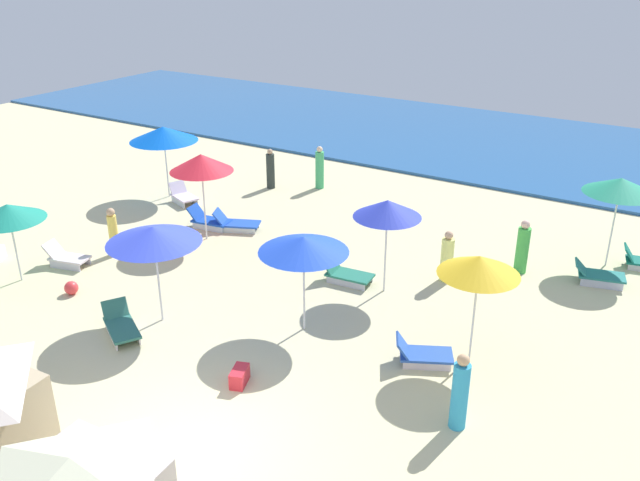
{
  "coord_description": "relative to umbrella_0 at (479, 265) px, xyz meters",
  "views": [
    {
      "loc": [
        7.26,
        -7.14,
        8.7
      ],
      "look_at": [
        -1.69,
        7.29,
        1.17
      ],
      "focal_mm": 37.34,
      "sensor_mm": 36.0,
      "label": 1
    }
  ],
  "objects": [
    {
      "name": "beachgoer_2",
      "position": [
        -0.34,
        5.07,
        -1.65
      ],
      "size": [
        0.45,
        0.45,
        1.62
      ],
      "rotation": [
        0.0,
        0.0,
        1.87
      ],
      "color": "green",
      "rests_on": "ground_plane"
    },
    {
      "name": "lounge_chair_0_0",
      "position": [
        -0.88,
        -0.71,
        -2.17
      ],
      "size": [
        1.45,
        1.17,
        0.63
      ],
      "rotation": [
        0.0,
        0.0,
        2.04
      ],
      "color": "silver",
      "rests_on": "ground_plane"
    },
    {
      "name": "umbrella_0",
      "position": [
        0.0,
        0.0,
        0.0
      ],
      "size": [
        1.8,
        1.8,
        2.63
      ],
      "color": "silver",
      "rests_on": "ground_plane"
    },
    {
      "name": "beachgoer_4",
      "position": [
        -1.97,
        3.43,
        -1.7
      ],
      "size": [
        0.42,
        0.42,
        1.52
      ],
      "rotation": [
        0.0,
        0.0,
        4.5
      ],
      "color": "#E7EA7A",
      "rests_on": "ground_plane"
    },
    {
      "name": "lounge_chair_3_0",
      "position": [
        -12.58,
        4.2,
        -2.14
      ],
      "size": [
        1.37,
        1.02,
        0.69
      ],
      "rotation": [
        0.0,
        0.0,
        1.2
      ],
      "color": "silver",
      "rests_on": "ground_plane"
    },
    {
      "name": "lounge_chair_5_1",
      "position": [
        -11.9,
        -1.59,
        -2.14
      ],
      "size": [
        1.4,
        0.89,
        0.7
      ],
      "rotation": [
        0.0,
        0.0,
        1.83
      ],
      "color": "silver",
      "rests_on": "ground_plane"
    },
    {
      "name": "lounge_chair_1_0",
      "position": [
        -4.34,
        1.87,
        -2.15
      ],
      "size": [
        1.47,
        0.79,
        0.72
      ],
      "rotation": [
        0.0,
        0.0,
        1.66
      ],
      "color": "silver",
      "rests_on": "ground_plane"
    },
    {
      "name": "beachgoer_0",
      "position": [
        -11.26,
        -0.28,
        -1.66
      ],
      "size": [
        0.28,
        0.28,
        1.52
      ],
      "rotation": [
        0.0,
        0.0,
        3.14
      ],
      "color": "#F9D85B",
      "rests_on": "ground_plane"
    },
    {
      "name": "lounge_chair_7_0",
      "position": [
        -7.62,
        -3.43,
        -2.17
      ],
      "size": [
        1.58,
        1.27,
        0.67
      ],
      "rotation": [
        0.0,
        0.0,
        1.05
      ],
      "color": "silver",
      "rests_on": "ground_plane"
    },
    {
      "name": "umbrella_1",
      "position": [
        -3.17,
        1.95,
        0.02
      ],
      "size": [
        1.81,
        1.81,
        2.66
      ],
      "color": "silver",
      "rests_on": "ground_plane"
    },
    {
      "name": "umbrella_3",
      "position": [
        -13.52,
        4.43,
        0.02
      ],
      "size": [
        2.49,
        2.49,
        2.69
      ],
      "color": "silver",
      "rests_on": "ground_plane"
    },
    {
      "name": "beachgoer_3",
      "position": [
        -9.17,
        8.25,
        -1.62
      ],
      "size": [
        0.43,
        0.43,
        1.68
      ],
      "rotation": [
        0.0,
        0.0,
        5.92
      ],
      "color": "#42B16A",
      "rests_on": "ground_plane"
    },
    {
      "name": "lounge_chair_2_0",
      "position": [
        -9.34,
        3.19,
        -2.16
      ],
      "size": [
        1.64,
        1.21,
        0.67
      ],
      "rotation": [
        0.0,
        0.0,
        1.99
      ],
      "color": "silver",
      "rests_on": "ground_plane"
    },
    {
      "name": "umbrella_7",
      "position": [
        -7.26,
        -2.41,
        -0.05
      ],
      "size": [
        2.31,
        2.31,
        2.56
      ],
      "color": "silver",
      "rests_on": "ground_plane"
    },
    {
      "name": "ocean",
      "position": [
        -3.39,
        18.02,
        -2.34
      ],
      "size": [
        60.0,
        12.76,
        0.12
      ],
      "primitive_type": "cube",
      "color": "#265A97",
      "rests_on": "ground_plane"
    },
    {
      "name": "umbrella_2",
      "position": [
        -9.67,
        2.11,
        0.16
      ],
      "size": [
        1.99,
        1.99,
        2.84
      ],
      "color": "silver",
      "rests_on": "ground_plane"
    },
    {
      "name": "beach_ball_1",
      "position": [
        -10.33,
        -2.71,
        -2.22
      ],
      "size": [
        0.37,
        0.37,
        0.37
      ],
      "primitive_type": "sphere",
      "color": "#EB383A",
      "rests_on": "ground_plane"
    },
    {
      "name": "ground_plane",
      "position": [
        -3.39,
        -5.61,
        -2.4
      ],
      "size": [
        60.0,
        60.0,
        0.0
      ],
      "primitive_type": "plane",
      "color": "beige"
    },
    {
      "name": "cooler_box_0",
      "position": [
        -3.91,
        -3.51,
        -2.22
      ],
      "size": [
        0.48,
        0.64,
        0.37
      ],
      "primitive_type": "cube",
      "rotation": [
        0.0,
        0.0,
        1.92
      ],
      "color": "red",
      "rests_on": "ground_plane"
    },
    {
      "name": "lounge_chair_6_0",
      "position": [
        1.73,
        5.5,
        -2.15
      ],
      "size": [
        1.48,
        0.97,
        0.61
      ],
      "rotation": [
        0.0,
        0.0,
        1.82
      ],
      "color": "silver",
      "rests_on": "ground_plane"
    },
    {
      "name": "umbrella_5",
      "position": [
        -12.23,
        -2.91,
        -0.33
      ],
      "size": [
        1.95,
        1.95,
        2.3
      ],
      "color": "silver",
      "rests_on": "ground_plane"
    },
    {
      "name": "beachgoer_6",
      "position": [
        -10.8,
        7.26,
        -1.67
      ],
      "size": [
        0.37,
        0.37,
        1.57
      ],
      "rotation": [
        0.0,
        0.0,
        2.99
      ],
      "color": "#2A322F",
      "rests_on": "ground_plane"
    },
    {
      "name": "lounge_chair_2_1",
      "position": [
        -10.25,
        2.89,
        -2.15
      ],
      "size": [
        1.5,
        0.85,
        0.7
      ],
      "rotation": [
        0.0,
        0.0,
        1.73
      ],
      "color": "silver",
      "rests_on": "ground_plane"
    },
    {
      "name": "umbrella_8",
      "position": [
        -3.96,
        -0.87,
        -0.11
      ],
      "size": [
        2.17,
        2.17,
        2.49
      ],
      "color": "silver",
      "rests_on": "ground_plane"
    },
    {
      "name": "umbrella_6",
      "position": [
        1.72,
        6.86,
        0.09
      ],
      "size": [
        2.04,
        2.04,
        2.73
      ],
      "color": "silver",
      "rests_on": "ground_plane"
    },
    {
      "name": "beachgoer_5",
      "position": [
        0.61,
        -2.37,
        -1.61
      ],
      "size": [
        0.41,
        0.41,
        1.68
      ],
      "rotation": [
        0.0,
        0.0,
        0.28
      ],
      "color": "#2D98C9",
      "rests_on": "ground_plane"
    }
  ]
}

